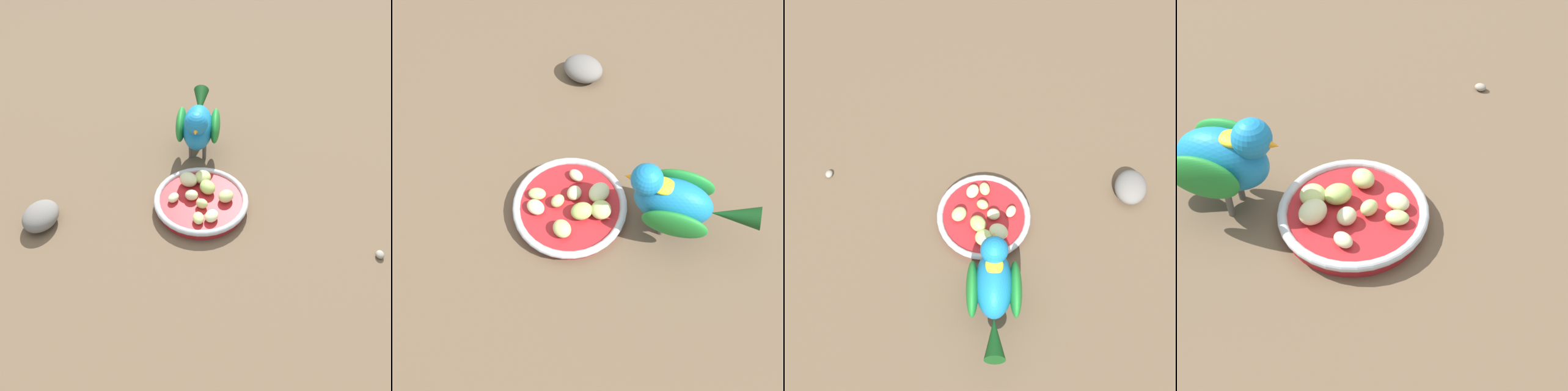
% 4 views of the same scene
% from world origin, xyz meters
% --- Properties ---
extents(ground_plane, '(4.00, 4.00, 0.00)m').
position_xyz_m(ground_plane, '(0.00, 0.00, 0.00)').
color(ground_plane, brown).
extents(feeding_bowl, '(0.19, 0.19, 0.03)m').
position_xyz_m(feeding_bowl, '(-0.01, -0.01, 0.01)').
color(feeding_bowl, '#AD1E23').
rests_on(feeding_bowl, ground_plane).
extents(apple_piece_0, '(0.04, 0.04, 0.03)m').
position_xyz_m(apple_piece_0, '(-0.04, -0.02, 0.03)').
color(apple_piece_0, '#B2CC66').
rests_on(apple_piece_0, feeding_bowl).
extents(apple_piece_1, '(0.03, 0.03, 0.02)m').
position_xyz_m(apple_piece_1, '(-0.04, 0.03, 0.03)').
color(apple_piece_1, '#C6D17A').
rests_on(apple_piece_1, feeding_bowl).
extents(apple_piece_2, '(0.04, 0.03, 0.02)m').
position_xyz_m(apple_piece_2, '(0.02, 0.03, 0.03)').
color(apple_piece_2, beige).
rests_on(apple_piece_2, feeding_bowl).
extents(apple_piece_3, '(0.04, 0.04, 0.03)m').
position_xyz_m(apple_piece_3, '(-0.03, -0.06, 0.03)').
color(apple_piece_3, beige).
rests_on(apple_piece_3, feeding_bowl).
extents(apple_piece_4, '(0.02, 0.03, 0.02)m').
position_xyz_m(apple_piece_4, '(0.01, -0.00, 0.03)').
color(apple_piece_4, '#C6D17A').
rests_on(apple_piece_4, feeding_bowl).
extents(apple_piece_5, '(0.03, 0.02, 0.02)m').
position_xyz_m(apple_piece_5, '(0.03, -0.05, 0.03)').
color(apple_piece_5, beige).
rests_on(apple_piece_5, feeding_bowl).
extents(apple_piece_6, '(0.03, 0.03, 0.02)m').
position_xyz_m(apple_piece_6, '(-0.00, -0.03, 0.03)').
color(apple_piece_6, beige).
rests_on(apple_piece_6, feeding_bowl).
extents(apple_piece_7, '(0.04, 0.04, 0.02)m').
position_xyz_m(apple_piece_7, '(0.04, 0.02, 0.03)').
color(apple_piece_7, '#C6D17A').
rests_on(apple_piece_7, feeding_bowl).
extents(apple_piece_8, '(0.04, 0.04, 0.03)m').
position_xyz_m(apple_piece_8, '(-0.05, -0.04, 0.03)').
color(apple_piece_8, '#C6D17A').
rests_on(apple_piece_8, feeding_bowl).
extents(parrot, '(0.19, 0.15, 0.15)m').
position_xyz_m(parrot, '(-0.13, -0.12, 0.08)').
color(parrot, '#59544C').
rests_on(parrot, ground_plane).
extents(pebble_0, '(0.02, 0.02, 0.01)m').
position_xyz_m(pebble_0, '(-0.12, 0.32, 0.01)').
color(pebble_0, gray).
rests_on(pebble_0, ground_plane).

